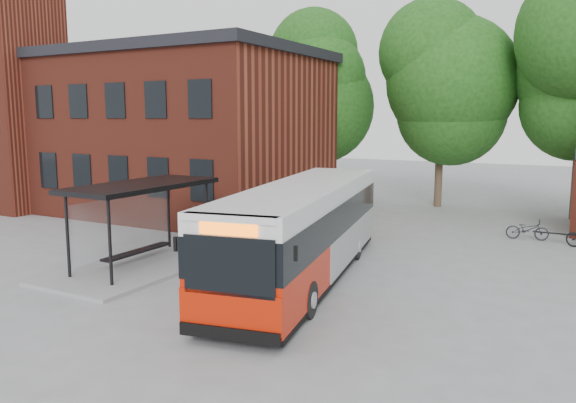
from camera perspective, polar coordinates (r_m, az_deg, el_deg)
The scene contains 8 objects.
ground at distance 18.02m, azimuth -1.49°, elevation -7.71°, with size 100.00×100.00×0.00m, color gray.
station_building at distance 32.33m, azimuth -13.62°, elevation 6.90°, with size 18.40×10.40×8.50m, color maroon, non-canonical shape.
clock_tower at distance 34.38m, azimuth -26.28°, elevation 14.47°, with size 5.20×5.20×18.20m, color maroon, non-canonical shape.
bus_shelter at distance 19.54m, azimuth -14.51°, elevation -2.32°, with size 3.60×7.00×2.90m, color black, non-canonical shape.
tree_0 at distance 34.27m, azimuth 3.30°, elevation 9.29°, with size 7.92×7.92×11.00m, color #184712, non-canonical shape.
tree_1 at distance 32.87m, azimuth 15.28°, elevation 8.52°, with size 7.92×7.92×10.40m, color #184712, non-canonical shape.
city_bus at distance 17.55m, azimuth 1.65°, elevation -3.12°, with size 2.51×11.76×2.99m, color red, non-canonical shape.
bicycle_0 at distance 25.36m, azimuth 23.14°, elevation -2.61°, with size 0.58×1.66×0.87m, color #23212C.
Camera 1 is at (8.70, -14.95, 5.04)m, focal length 35.00 mm.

